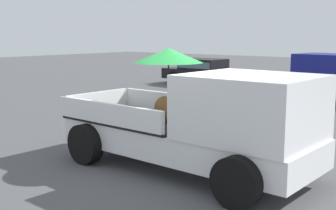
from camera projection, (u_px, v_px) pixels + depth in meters
The scene contains 3 objects.
ground_plane at pixel (185, 169), 8.34m from camera, with size 80.00×80.00×0.00m, color #4C4C4F.
pickup_truck_main at pixel (205, 122), 7.89m from camera, with size 5.10×2.37×2.29m.
parked_sedan_near at pixel (204, 70), 21.96m from camera, with size 4.39×2.15×1.33m.
Camera 1 is at (4.78, -6.46, 2.56)m, focal length 46.55 mm.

